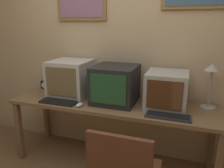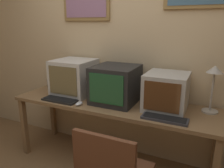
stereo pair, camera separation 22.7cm
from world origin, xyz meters
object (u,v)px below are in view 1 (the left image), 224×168
Objects in this scene: monitor_right at (167,90)px; mouse_near_keyboard at (79,105)px; monitor_left at (71,78)px; keyboard_main at (59,102)px; monitor_center at (115,84)px; desk_clock at (45,85)px; desk_lamp at (211,77)px; keyboard_side at (168,116)px.

monitor_right is 0.89m from mouse_near_keyboard.
monitor_left is 1.10× the size of keyboard_main.
monitor_right is 4.19× the size of mouse_near_keyboard.
monitor_right is (0.53, 0.02, -0.02)m from monitor_center.
desk_clock reaches higher than keyboard_main.
monitor_center is 1.03× the size of desk_lamp.
monitor_left is 4.20× the size of desk_clock.
monitor_right is at bearing -0.83° from monitor_left.
desk_lamp is (1.48, 0.08, 0.12)m from monitor_left.
keyboard_main is 0.26m from mouse_near_keyboard.
desk_clock is 1.96m from desk_lamp.
desk_lamp is (1.48, 0.36, 0.31)m from keyboard_main.
monitor_center is 0.63m from keyboard_main.
keyboard_side is (1.13, -0.00, 0.00)m from keyboard_main.
keyboard_main is (-0.01, -0.28, -0.19)m from monitor_left.
desk_clock is (-1.54, 0.15, -0.13)m from monitor_right.
monitor_left is 1.05× the size of monitor_right.
desk_lamp is (0.40, 0.10, 0.14)m from monitor_right.
desk_clock is (-0.46, 0.13, -0.16)m from monitor_left.
monitor_center reaches higher than mouse_near_keyboard.
keyboard_main is (-0.56, -0.24, -0.18)m from monitor_center.
monitor_left is 0.43m from mouse_near_keyboard.
monitor_right is 1.05× the size of keyboard_main.
keyboard_side is (0.58, -0.24, -0.18)m from monitor_center.
monitor_center is 0.43m from mouse_near_keyboard.
monitor_right reaches higher than mouse_near_keyboard.
mouse_near_keyboard reaches higher than keyboard_side.
desk_lamp reaches higher than mouse_near_keyboard.
monitor_center reaches higher than desk_clock.
mouse_near_keyboard is 0.96× the size of desk_clock.
mouse_near_keyboard is at bearing -30.93° from desk_clock.
keyboard_side is at bearing -22.41° from monitor_center.
monitor_center is (0.55, -0.04, -0.01)m from monitor_left.
monitor_right is at bearing -5.46° from desk_clock.
monitor_right reaches higher than keyboard_side.
keyboard_side is (0.05, -0.26, -0.17)m from monitor_right.
monitor_right is 1.55m from desk_clock.
mouse_near_keyboard reaches higher than keyboard_main.
keyboard_side is 0.59m from desk_lamp.
monitor_left is 0.96× the size of monitor_center.
mouse_near_keyboard is (-0.30, -0.26, -0.18)m from monitor_center.
desk_clock is (-0.45, 0.41, 0.04)m from keyboard_main.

